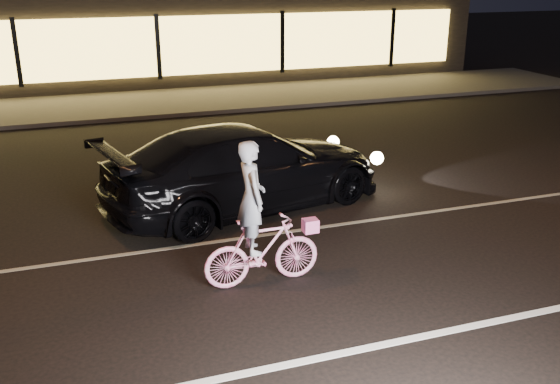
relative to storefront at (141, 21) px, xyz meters
name	(u,v)px	position (x,y,z in m)	size (l,w,h in m)	color
ground	(327,288)	(0.00, -18.97, -2.15)	(90.00, 90.00, 0.00)	black
lane_stripe_near	(377,346)	(0.00, -20.47, -2.14)	(60.00, 0.12, 0.01)	silver
lane_stripe_far	(280,233)	(0.00, -16.97, -2.14)	(60.00, 0.10, 0.01)	gray
sidewalk	(170,102)	(0.00, -5.97, -2.09)	(30.00, 4.00, 0.12)	#383533
storefront	(141,21)	(0.00, 0.00, 0.00)	(25.40, 8.42, 4.20)	black
cyclist	(259,235)	(-0.85, -18.54, -1.40)	(1.66, 0.57, 2.10)	#FF3188
sedan	(246,167)	(-0.19, -15.59, -1.38)	(5.63, 3.33, 1.53)	black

